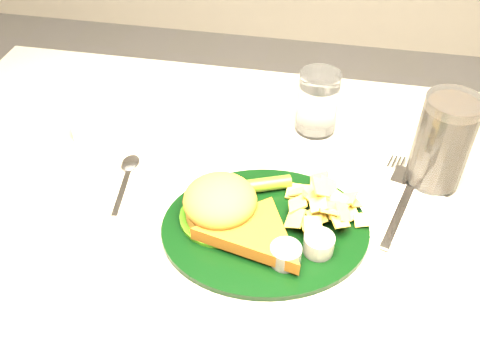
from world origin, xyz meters
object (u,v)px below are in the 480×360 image
(dinner_plate, at_px, (266,214))
(fork_napkin, at_px, (398,211))
(table, at_px, (256,353))
(water_glass, at_px, (318,102))
(cola_glass, at_px, (443,143))

(dinner_plate, height_order, fork_napkin, dinner_plate)
(table, height_order, water_glass, water_glass)
(water_glass, bearing_deg, dinner_plate, -100.51)
(dinner_plate, bearing_deg, water_glass, 67.23)
(water_glass, relative_size, fork_napkin, 0.60)
(dinner_plate, relative_size, cola_glass, 1.94)
(water_glass, bearing_deg, cola_glass, -28.33)
(cola_glass, bearing_deg, fork_napkin, -122.17)
(dinner_plate, distance_m, fork_napkin, 0.20)
(water_glass, relative_size, cola_glass, 0.73)
(table, relative_size, cola_glass, 8.08)
(table, bearing_deg, water_glass, 75.77)
(table, xyz_separation_m, cola_glass, (0.24, 0.12, 0.45))
(table, distance_m, cola_glass, 0.53)
(dinner_plate, bearing_deg, cola_glass, 20.56)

